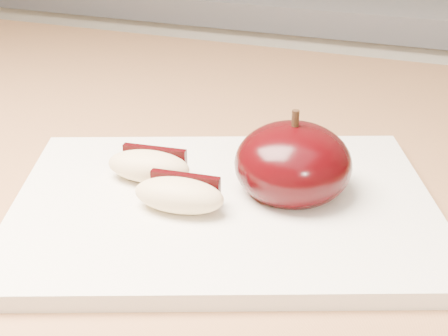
% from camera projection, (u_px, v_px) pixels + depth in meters
% --- Properties ---
extents(back_cabinet, '(2.40, 0.62, 0.94)m').
position_uv_depth(back_cabinet, '(400.00, 209.00, 1.31)').
color(back_cabinet, silver).
rests_on(back_cabinet, ground).
extents(cutting_board, '(0.37, 0.32, 0.01)m').
position_uv_depth(cutting_board, '(224.00, 206.00, 0.46)').
color(cutting_board, white).
rests_on(cutting_board, island_counter).
extents(apple_half, '(0.11, 0.11, 0.07)m').
position_uv_depth(apple_half, '(293.00, 164.00, 0.46)').
color(apple_half, black).
rests_on(apple_half, cutting_board).
extents(apple_wedge_a, '(0.07, 0.04, 0.02)m').
position_uv_depth(apple_wedge_a, '(149.00, 166.00, 0.48)').
color(apple_wedge_a, beige).
rests_on(apple_wedge_a, cutting_board).
extents(apple_wedge_b, '(0.07, 0.04, 0.02)m').
position_uv_depth(apple_wedge_b, '(180.00, 194.00, 0.44)').
color(apple_wedge_b, beige).
rests_on(apple_wedge_b, cutting_board).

